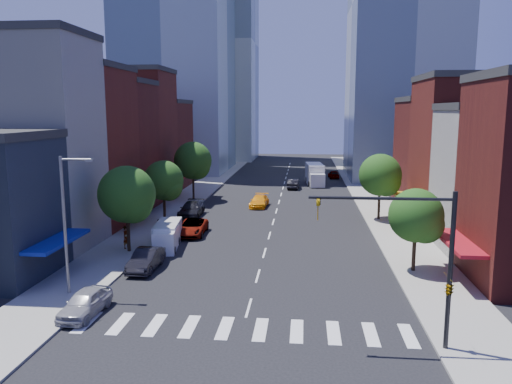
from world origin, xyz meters
TOP-DOWN VIEW (x-y plane):
  - ground at (0.00, 0.00)m, footprint 220.00×220.00m
  - sidewalk_left at (-12.50, 40.00)m, footprint 5.00×120.00m
  - sidewalk_right at (12.50, 40.00)m, footprint 5.00×120.00m
  - crosswalk at (0.00, -3.00)m, footprint 19.00×3.00m
  - bldg_left_1 at (-21.00, 12.00)m, footprint 12.00×8.00m
  - bldg_left_2 at (-21.00, 20.50)m, footprint 12.00×9.00m
  - bldg_left_3 at (-21.00, 29.00)m, footprint 12.00×8.00m
  - bldg_left_4 at (-21.00, 37.50)m, footprint 12.00×9.00m
  - bldg_left_5 at (-21.00, 47.00)m, footprint 12.00×10.00m
  - bldg_right_2 at (21.00, 24.00)m, footprint 12.00×10.00m
  - bldg_right_3 at (21.00, 34.00)m, footprint 12.00×10.00m
  - tower_ne at (20.00, 62.00)m, footprint 18.00×20.00m
  - tower_far_w at (-18.00, 95.00)m, footprint 18.00×18.00m
  - traffic_signal at (9.94, -4.50)m, footprint 7.24×2.24m
  - streetlight at (-11.81, 1.00)m, footprint 2.25×0.25m
  - tree_left_near at (-11.35, 10.92)m, footprint 4.80×4.80m
  - tree_left_mid at (-11.35, 21.92)m, footprint 4.20×4.20m
  - tree_left_far at (-11.35, 35.92)m, footprint 5.00×5.00m
  - tree_right_near at (11.65, 7.92)m, footprint 4.00×4.00m
  - tree_right_far at (11.65, 25.92)m, footprint 4.60×4.60m
  - parked_car_front at (-9.50, -2.00)m, footprint 2.06×4.56m
  - parked_car_second at (-8.59, 6.63)m, footprint 1.74×4.84m
  - parked_car_third at (-7.50, 17.59)m, footprint 2.65×5.48m
  - parked_car_rear at (-9.50, 25.94)m, footprint 2.32×5.68m
  - cargo_van_near at (-8.58, 12.23)m, footprint 2.40×4.73m
  - cargo_van_far at (-8.86, 13.64)m, footprint 2.50×5.09m
  - taxi at (-2.31, 32.44)m, footprint 2.35×5.07m
  - traffic_car_oncoming at (1.63, 47.60)m, footprint 1.88×4.67m
  - traffic_car_far at (8.50, 60.28)m, footprint 1.98×4.25m
  - box_truck at (5.01, 52.46)m, footprint 3.16×8.42m
  - pedestrian_near at (-12.00, 11.79)m, footprint 0.66×0.82m
  - pedestrian_far at (-10.50, 16.51)m, footprint 0.82×0.93m

SIDE VIEW (x-z plane):
  - ground at x=0.00m, z-range 0.00..0.00m
  - crosswalk at x=0.00m, z-range 0.00..0.01m
  - sidewalk_left at x=-12.50m, z-range 0.00..0.15m
  - sidewalk_right at x=12.50m, z-range 0.00..0.15m
  - traffic_car_far at x=8.50m, z-range 0.00..1.41m
  - taxi at x=-2.31m, z-range 0.00..1.43m
  - parked_car_third at x=-7.50m, z-range 0.00..1.50m
  - traffic_car_oncoming at x=1.63m, z-range 0.00..1.51m
  - parked_car_front at x=-9.50m, z-range 0.00..1.52m
  - parked_car_second at x=-8.59m, z-range 0.00..1.59m
  - parked_car_rear at x=-9.50m, z-range 0.00..1.64m
  - pedestrian_far at x=-10.50m, z-range 0.15..1.73m
  - cargo_van_near at x=-8.58m, z-range -0.01..1.92m
  - cargo_van_far at x=-8.86m, z-range -0.01..2.07m
  - pedestrian_near at x=-12.00m, z-range 0.15..2.10m
  - box_truck at x=5.01m, z-range -0.09..3.23m
  - traffic_signal at x=9.94m, z-range 0.16..8.16m
  - tree_right_near at x=11.65m, z-range 1.09..7.29m
  - tree_left_mid at x=-11.35m, z-range 1.20..7.85m
  - tree_right_far at x=11.65m, z-range 1.26..8.46m
  - tree_left_near at x=-11.35m, z-range 1.22..8.52m
  - tree_left_far at x=-11.35m, z-range 1.33..9.08m
  - streetlight at x=-11.81m, z-range 0.78..9.78m
  - bldg_left_5 at x=-21.00m, z-range 0.00..13.00m
  - bldg_right_3 at x=21.00m, z-range 0.00..13.00m
  - bldg_left_3 at x=-21.00m, z-range 0.00..15.00m
  - bldg_right_2 at x=21.00m, z-range 0.00..15.00m
  - bldg_left_2 at x=-21.00m, z-range 0.00..16.00m
  - bldg_left_4 at x=-21.00m, z-range 0.00..17.00m
  - bldg_left_1 at x=-21.00m, z-range 0.00..18.00m
  - tower_far_w at x=-18.00m, z-range 0.00..56.00m
  - tower_ne at x=20.00m, z-range 0.00..60.00m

